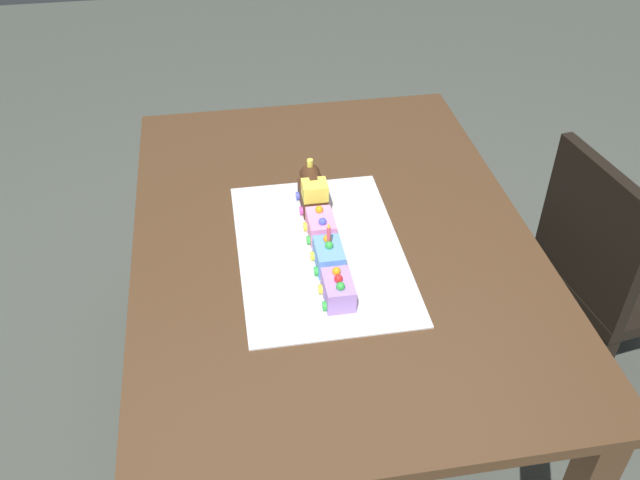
{
  "coord_description": "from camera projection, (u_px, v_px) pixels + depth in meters",
  "views": [
    {
      "loc": [
        1.35,
        -0.26,
        1.82
      ],
      "look_at": [
        0.07,
        -0.04,
        0.77
      ],
      "focal_mm": 38.55,
      "sensor_mm": 36.0,
      "label": 1
    }
  ],
  "objects": [
    {
      "name": "cake_car_gondola_lavender",
      "position": [
        338.0,
        290.0,
        1.53
      ],
      "size": [
        0.1,
        0.08,
        0.07
      ],
      "color": "#AD84E0",
      "rests_on": "cake_board"
    },
    {
      "name": "birthday_candle",
      "position": [
        329.0,
        232.0,
        1.58
      ],
      "size": [
        0.01,
        0.01,
        0.05
      ],
      "color": "#F24C59",
      "rests_on": "cake_car_tanker_sky_blue"
    },
    {
      "name": "cake_car_tanker_sky_blue",
      "position": [
        329.0,
        256.0,
        1.62
      ],
      "size": [
        0.1,
        0.08,
        0.07
      ],
      "color": "#669EEA",
      "rests_on": "cake_board"
    },
    {
      "name": "cake_car_hopper_bubblegum",
      "position": [
        321.0,
        226.0,
        1.71
      ],
      "size": [
        0.1,
        0.08,
        0.07
      ],
      "color": "pink",
      "rests_on": "cake_board"
    },
    {
      "name": "cake_locomotive",
      "position": [
        313.0,
        191.0,
        1.8
      ],
      "size": [
        0.14,
        0.08,
        0.12
      ],
      "color": "#472816",
      "rests_on": "cake_board"
    },
    {
      "name": "dining_table",
      "position": [
        332.0,
        265.0,
        1.81
      ],
      "size": [
        1.4,
        1.0,
        0.74
      ],
      "color": "#4C331E",
      "rests_on": "ground"
    },
    {
      "name": "chair",
      "position": [
        609.0,
        274.0,
        2.02
      ],
      "size": [
        0.45,
        0.45,
        0.86
      ],
      "rotation": [
        0.0,
        0.0,
        3.29
      ],
      "color": "black",
      "rests_on": "ground"
    },
    {
      "name": "cake_board",
      "position": [
        320.0,
        250.0,
        1.69
      ],
      "size": [
        0.6,
        0.4,
        0.0
      ],
      "primitive_type": "cube",
      "color": "silver",
      "rests_on": "dining_table"
    },
    {
      "name": "ground_plane",
      "position": [
        330.0,
        414.0,
        2.21
      ],
      "size": [
        8.0,
        8.0,
        0.0
      ],
      "primitive_type": "plane",
      "color": "#474C44"
    }
  ]
}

